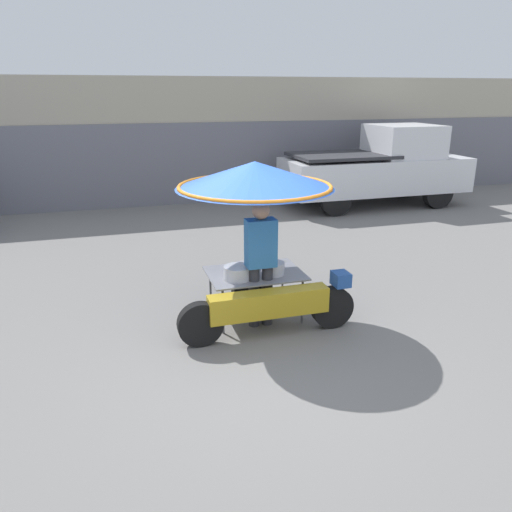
{
  "coord_description": "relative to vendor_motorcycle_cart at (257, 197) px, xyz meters",
  "views": [
    {
      "loc": [
        -1.57,
        -4.98,
        2.95
      ],
      "look_at": [
        0.22,
        0.96,
        0.88
      ],
      "focal_mm": 35.0,
      "sensor_mm": 36.0,
      "label": 1
    }
  ],
  "objects": [
    {
      "name": "ground_plane",
      "position": [
        -0.22,
        -0.94,
        -1.67
      ],
      "size": [
        36.0,
        36.0,
        0.0
      ],
      "primitive_type": "plane",
      "color": "slate"
    },
    {
      "name": "vendor_person",
      "position": [
        -0.01,
        -0.21,
        -0.74
      ],
      "size": [
        0.38,
        0.22,
        1.66
      ],
      "color": "#2D2D33",
      "rests_on": "ground"
    },
    {
      "name": "pickup_truck",
      "position": [
        5.14,
        5.8,
        -0.67
      ],
      "size": [
        4.88,
        1.79,
        2.1
      ],
      "color": "black",
      "rests_on": "ground"
    },
    {
      "name": "shopfront_building",
      "position": [
        -0.22,
        8.47,
        -0.03
      ],
      "size": [
        28.0,
        2.06,
        3.3
      ],
      "color": "#B2A893",
      "rests_on": "ground"
    },
    {
      "name": "vendor_motorcycle_cart",
      "position": [
        0.0,
        0.0,
        0.0
      ],
      "size": [
        2.29,
        2.02,
        2.11
      ],
      "color": "black",
      "rests_on": "ground"
    }
  ]
}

